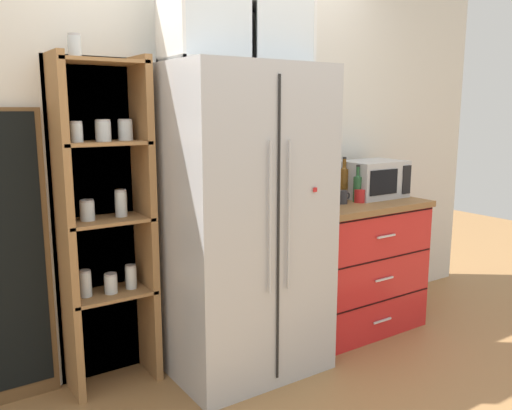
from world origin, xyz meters
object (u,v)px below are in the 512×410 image
mug_charcoal (342,197)px  bottle_green (357,186)px  bottle_amber (344,181)px  mug_red (360,196)px  refrigerator (242,222)px  microwave (373,179)px  coffee_maker (312,183)px

mug_charcoal → bottle_green: size_ratio=0.43×
mug_charcoal → bottle_amber: bottle_amber is taller
mug_red → bottle_green: size_ratio=0.44×
mug_red → refrigerator: bearing=179.7°
mug_red → bottle_amber: bearing=90.7°
mug_red → bottle_amber: (-0.00, 0.16, 0.09)m
microwave → bottle_amber: (-0.23, 0.05, 0.00)m
coffee_maker → mug_charcoal: 0.26m
mug_charcoal → bottle_amber: (0.13, 0.13, 0.09)m
refrigerator → mug_charcoal: (0.81, 0.03, 0.06)m
mug_red → bottle_green: (-0.00, 0.03, 0.06)m
mug_red → bottle_amber: size_ratio=0.37×
coffee_maker → bottle_green: coffee_maker is taller
coffee_maker → bottle_green: (0.36, -0.04, -0.05)m
microwave → coffee_maker: bearing=-176.0°
bottle_amber → bottle_green: 0.13m
refrigerator → coffee_maker: size_ratio=5.68×
microwave → bottle_amber: bottle_amber is taller
coffee_maker → bottle_green: size_ratio=1.23×
refrigerator → bottle_green: bearing=1.3°
mug_charcoal → refrigerator: bearing=-178.0°
coffee_maker → mug_charcoal: bearing=-8.5°
bottle_amber → mug_charcoal: bearing=-136.1°
mug_charcoal → bottle_amber: 0.20m
coffee_maker → mug_red: bearing=-10.5°
coffee_maker → mug_red: 0.39m
bottle_amber → bottle_green: bottle_amber is taller
refrigerator → bottle_green: refrigerator is taller
bottle_green → refrigerator: bearing=-178.7°
coffee_maker → bottle_green: 0.37m
refrigerator → bottle_green: size_ratio=7.00×
coffee_maker → mug_charcoal: coffee_maker is taller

